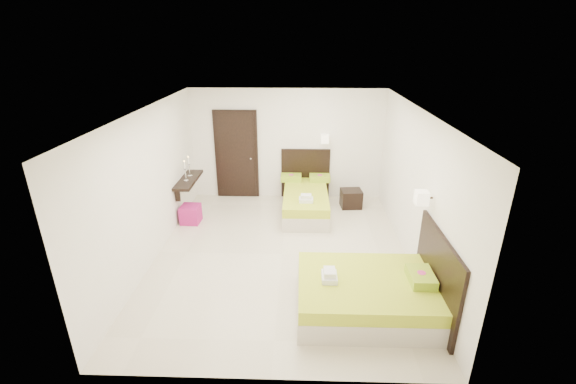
{
  "coord_description": "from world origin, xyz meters",
  "views": [
    {
      "loc": [
        0.3,
        -6.04,
        3.69
      ],
      "look_at": [
        0.1,
        0.3,
        1.1
      ],
      "focal_mm": 24.0,
      "sensor_mm": 36.0,
      "label": 1
    }
  ],
  "objects_px": {
    "bed_single": "(306,199)",
    "ottoman": "(191,214)",
    "bed_double": "(371,293)",
    "nightstand": "(351,198)"
  },
  "relations": [
    {
      "from": "bed_single",
      "to": "bed_double",
      "type": "height_order",
      "value": "bed_double"
    },
    {
      "from": "bed_single",
      "to": "ottoman",
      "type": "distance_m",
      "value": 2.52
    },
    {
      "from": "bed_double",
      "to": "bed_single",
      "type": "bearing_deg",
      "value": 105.0
    },
    {
      "from": "bed_double",
      "to": "ottoman",
      "type": "distance_m",
      "value": 4.3
    },
    {
      "from": "bed_single",
      "to": "ottoman",
      "type": "height_order",
      "value": "bed_single"
    },
    {
      "from": "ottoman",
      "to": "bed_double",
      "type": "bearing_deg",
      "value": -39.14
    },
    {
      "from": "bed_double",
      "to": "nightstand",
      "type": "relative_size",
      "value": 4.22
    },
    {
      "from": "nightstand",
      "to": "bed_single",
      "type": "bearing_deg",
      "value": -170.97
    },
    {
      "from": "bed_double",
      "to": "ottoman",
      "type": "bearing_deg",
      "value": 140.86
    },
    {
      "from": "bed_single",
      "to": "ottoman",
      "type": "xyz_separation_m",
      "value": [
        -2.43,
        -0.65,
        -0.1
      ]
    }
  ]
}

